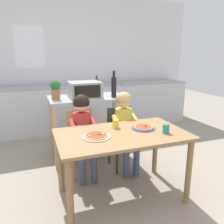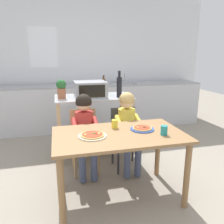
% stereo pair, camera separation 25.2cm
% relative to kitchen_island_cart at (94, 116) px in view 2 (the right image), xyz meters
% --- Properties ---
extents(ground_plane, '(11.32, 11.32, 0.00)m').
position_rel_kitchen_island_cart_xyz_m(ground_plane, '(0.07, -0.02, -0.62)').
color(ground_plane, gray).
extents(back_wall_tiled, '(5.45, 0.13, 2.70)m').
position_rel_kitchen_island_cart_xyz_m(back_wall_tiled, '(0.07, 1.73, 0.73)').
color(back_wall_tiled, silver).
rests_on(back_wall_tiled, ground).
extents(kitchen_counter, '(4.91, 0.60, 1.12)m').
position_rel_kitchen_island_cart_xyz_m(kitchen_counter, '(0.07, 1.32, -0.16)').
color(kitchen_counter, silver).
rests_on(kitchen_counter, ground).
extents(kitchen_island_cart, '(1.11, 0.63, 0.92)m').
position_rel_kitchen_island_cart_xyz_m(kitchen_island_cart, '(0.00, 0.00, 0.00)').
color(kitchen_island_cart, '#B7BABF').
rests_on(kitchen_island_cart, ground).
extents(toaster_oven, '(0.45, 0.39, 0.23)m').
position_rel_kitchen_island_cart_xyz_m(toaster_oven, '(-0.05, -0.03, 0.41)').
color(toaster_oven, '#999BA0').
rests_on(toaster_oven, kitchen_island_cart).
extents(bottle_squat_spirits, '(0.06, 0.06, 0.36)m').
position_rel_kitchen_island_cart_xyz_m(bottle_squat_spirits, '(0.39, -0.05, 0.45)').
color(bottle_squat_spirits, olive).
rests_on(bottle_squat_spirits, kitchen_island_cart).
extents(bottle_clear_vinegar, '(0.06, 0.06, 0.29)m').
position_rel_kitchen_island_cart_xyz_m(bottle_clear_vinegar, '(0.20, 0.21, 0.42)').
color(bottle_clear_vinegar, '#4C2D14').
rests_on(bottle_clear_vinegar, kitchen_island_cart).
extents(bottle_dark_olive_oil, '(0.07, 0.07, 0.38)m').
position_rel_kitchen_island_cart_xyz_m(bottle_dark_olive_oil, '(0.35, -0.16, 0.46)').
color(bottle_dark_olive_oil, black).
rests_on(bottle_dark_olive_oil, kitchen_island_cart).
extents(potted_herb_plant, '(0.14, 0.14, 0.27)m').
position_rel_kitchen_island_cart_xyz_m(potted_herb_plant, '(-0.46, -0.05, 0.44)').
color(potted_herb_plant, '#9E5B3D').
rests_on(potted_herb_plant, kitchen_island_cart).
extents(dining_table, '(1.33, 0.78, 0.74)m').
position_rel_kitchen_island_cart_xyz_m(dining_table, '(0.07, -1.16, 0.02)').
color(dining_table, olive).
rests_on(dining_table, ground).
extents(dining_chair_left, '(0.36, 0.36, 0.81)m').
position_rel_kitchen_island_cart_xyz_m(dining_chair_left, '(-0.21, -0.46, -0.14)').
color(dining_chair_left, tan).
rests_on(dining_chair_left, ground).
extents(dining_chair_right, '(0.36, 0.36, 0.81)m').
position_rel_kitchen_island_cart_xyz_m(dining_chair_right, '(0.34, -0.49, -0.14)').
color(dining_chair_right, '#333338').
rests_on(dining_chair_right, ground).
extents(child_in_red_shirt, '(0.32, 0.42, 1.03)m').
position_rel_kitchen_island_cart_xyz_m(child_in_red_shirt, '(-0.21, -0.58, 0.06)').
color(child_in_red_shirt, '#424C6B').
rests_on(child_in_red_shirt, ground).
extents(child_in_yellow_shirt, '(0.32, 0.42, 1.04)m').
position_rel_kitchen_island_cart_xyz_m(child_in_yellow_shirt, '(0.34, -0.61, 0.06)').
color(child_in_yellow_shirt, '#424C6B').
rests_on(child_in_yellow_shirt, ground).
extents(pizza_plate_cream, '(0.28, 0.28, 0.03)m').
position_rel_kitchen_island_cart_xyz_m(pizza_plate_cream, '(-0.21, -1.18, 0.13)').
color(pizza_plate_cream, beige).
rests_on(pizza_plate_cream, dining_table).
extents(pizza_plate_blue_rimmed, '(0.25, 0.25, 0.03)m').
position_rel_kitchen_island_cart_xyz_m(pizza_plate_blue_rimmed, '(0.34, -1.10, 0.13)').
color(pizza_plate_blue_rimmed, '#3356B7').
rests_on(pizza_plate_blue_rimmed, dining_table).
extents(drinking_cup_teal, '(0.07, 0.07, 0.09)m').
position_rel_kitchen_island_cart_xyz_m(drinking_cup_teal, '(0.49, -1.30, 0.17)').
color(drinking_cup_teal, teal).
rests_on(drinking_cup_teal, dining_table).
extents(drinking_cup_yellow, '(0.07, 0.07, 0.09)m').
position_rel_kitchen_island_cart_xyz_m(drinking_cup_yellow, '(0.07, -0.97, 0.17)').
color(drinking_cup_yellow, yellow).
rests_on(drinking_cup_yellow, dining_table).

